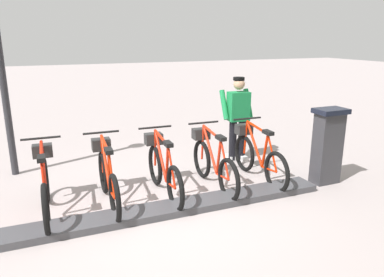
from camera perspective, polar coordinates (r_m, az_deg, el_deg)
ground_plane at (r=5.32m, az=-4.68°, el=-11.48°), size 60.00×60.00×0.00m
dock_rail_base at (r=5.30m, az=-4.69°, el=-11.00°), size 0.44×5.07×0.10m
payment_kiosk at (r=6.55m, az=20.18°, el=-0.92°), size 0.36×0.52×1.28m
bike_docked_0 at (r=6.46m, az=10.04°, el=-2.60°), size 1.72×0.54×1.02m
bike_docked_1 at (r=6.06m, az=3.18°, el=-3.60°), size 1.72×0.54×1.02m
bike_docked_2 at (r=5.76m, az=-4.53°, el=-4.66°), size 1.72×0.54×1.02m
bike_docked_3 at (r=5.58m, az=-12.94°, el=-5.72°), size 1.72×0.54×1.02m
bike_docked_4 at (r=5.52m, az=-21.74°, el=-6.69°), size 1.72×0.54×1.02m
worker_near_rack at (r=7.28m, az=7.10°, el=3.48°), size 0.48×0.64×1.66m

